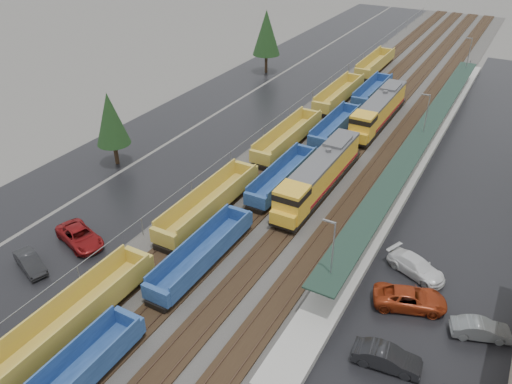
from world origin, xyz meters
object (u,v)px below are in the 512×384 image
locomotive_trail (378,111)px  parked_car_east_b (410,298)px  parked_car_east_e (481,329)px  parked_car_west_c (80,236)px  parked_car_east_a (387,358)px  well_string_blue (248,211)px  locomotive_lead (318,176)px  well_string_yellow (253,167)px  parked_car_west_b (30,263)px  parked_car_east_c (416,267)px

locomotive_trail → parked_car_east_b: (13.23, -33.29, -1.48)m
parked_car_east_b → parked_car_east_e: 5.44m
parked_car_west_c → parked_car_east_a: 29.18m
parked_car_east_a → parked_car_east_e: size_ratio=1.10×
well_string_blue → parked_car_west_c: well_string_blue is taller
locomotive_lead → parked_car_east_e: locomotive_lead is taller
well_string_blue → parked_car_east_a: size_ratio=19.36×
well_string_yellow → parked_car_east_b: size_ratio=18.46×
parked_car_west_b → parked_car_east_a: size_ratio=0.91×
locomotive_lead → parked_car_west_c: bearing=-129.7°
well_string_blue → parked_car_east_c: bearing=0.3°
well_string_blue → parked_car_east_e: size_ratio=21.27×
well_string_yellow → parked_car_east_c: well_string_yellow is taller
well_string_yellow → parked_car_west_c: (-7.83, -19.12, -0.45)m
locomotive_trail → well_string_blue: (-4.00, -29.17, -1.12)m
parked_car_west_b → parked_car_east_b: size_ratio=0.76×
well_string_blue → locomotive_lead: bearing=63.9°
well_string_blue → parked_car_east_e: (22.63, -4.73, -0.44)m
well_string_yellow → parked_car_east_b: (21.23, -12.33, -0.44)m
parked_car_east_e → parked_car_east_a: bearing=119.1°
parked_car_east_b → locomotive_lead: bearing=27.6°
parked_car_west_c → well_string_yellow: bearing=-5.0°
parked_car_west_b → well_string_blue: bearing=-20.2°
parked_car_east_b → parked_car_east_c: parked_car_east_b is taller
parked_car_west_c → parked_car_east_b: parked_car_east_b is taller
well_string_yellow → parked_car_west_c: size_ratio=18.65×
parked_car_east_e → parked_car_west_c: bearing=80.4°
locomotive_trail → parked_car_west_c: bearing=-111.5°
parked_car_west_c → parked_car_east_c: 30.55m
locomotive_trail → well_string_yellow: 22.46m
parked_car_east_c → parked_car_east_e: 7.64m
parked_car_east_a → parked_car_east_e: (5.27, 6.03, -0.07)m
locomotive_trail → parked_car_west_b: 47.98m
well_string_blue → parked_car_east_e: well_string_blue is taller
locomotive_lead → well_string_yellow: bearing=179.7°
parked_car_west_b → parked_car_east_c: bearing=-42.9°
locomotive_trail → well_string_yellow: size_ratio=0.18×
locomotive_lead → parked_car_east_b: bearing=-42.9°
well_string_yellow → parked_car_west_b: 25.52m
parked_car_west_c → parked_car_east_e: bearing=-62.5°
parked_car_west_b → parked_car_east_b: parked_car_east_b is taller
locomotive_trail → locomotive_lead: bearing=-90.0°
well_string_yellow → parked_car_east_e: (26.63, -12.93, -0.53)m
parked_car_east_a → parked_car_east_e: parked_car_east_a is taller
parked_car_west_c → parked_car_east_b: (29.05, 6.79, 0.01)m
locomotive_trail → well_string_blue: size_ratio=0.20×
locomotive_lead → parked_car_east_b: 18.12m
parked_car_west_c → parked_car_east_a: (29.18, 0.16, -0.00)m
locomotive_trail → well_string_blue: 29.46m
parked_car_west_b → parked_car_west_c: (1.00, 4.82, 0.07)m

